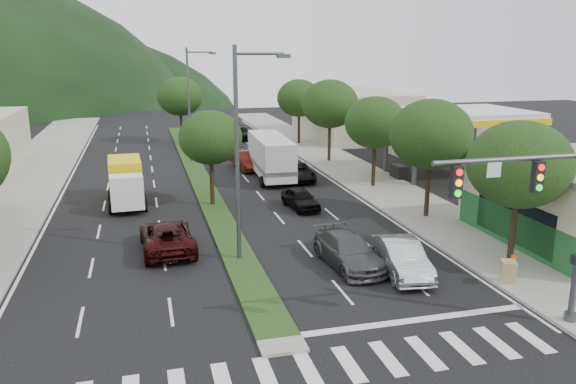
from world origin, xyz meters
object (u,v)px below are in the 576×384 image
object	(u,v)px
car_queue_c	(246,161)
car_queue_d	(298,172)
motorhome	(271,156)
tree_med_near	(210,138)
car_queue_b	(348,251)
box_truck	(126,184)
streetlight_mid	(191,99)
car_queue_f	(241,133)
car_queue_e	(234,149)
a_frame_sign	(508,270)
tree_r_a	(519,165)
streetlight_near	(241,144)
tree_r_e	(299,98)
sedan_silver	(401,257)
tree_r_d	(330,104)
suv_maroon	(167,236)
tree_r_c	(375,123)
tree_med_far	(180,96)
car_queue_a	(300,199)
traffic_signal	(548,205)
tree_r_b	(431,134)

from	to	relation	value
car_queue_c	car_queue_d	size ratio (longest dim) A/B	0.96
car_queue_c	motorhome	xyz separation A→B (m)	(1.28, -3.61, 0.97)
tree_med_near	car_queue_b	world-z (taller)	tree_med_near
car_queue_c	box_truck	distance (m)	13.04
streetlight_mid	car_queue_f	bearing A→B (deg)	62.18
car_queue_e	a_frame_sign	xyz separation A→B (m)	(6.37, -32.70, 0.01)
tree_r_a	streetlight_mid	xyz separation A→B (m)	(-11.79, 29.00, 0.76)
car_queue_c	car_queue_e	xyz separation A→B (m)	(-0.10, 6.08, -0.02)
car_queue_c	a_frame_sign	bearing A→B (deg)	-82.20
tree_r_a	car_queue_c	size ratio (longest dim) A/B	1.46
streetlight_near	car_queue_e	size ratio (longest dim) A/B	2.32
car_queue_d	a_frame_sign	size ratio (longest dim) A/B	3.55
tree_r_e	streetlight_mid	xyz separation A→B (m)	(-11.79, -7.00, 0.69)
streetlight_mid	car_queue_c	distance (m)	7.62
sedan_silver	motorhome	world-z (taller)	motorhome
tree_r_a	tree_r_e	world-z (taller)	tree_r_e
tree_r_d	suv_maroon	bearing A→B (deg)	-127.61
streetlight_mid	car_queue_f	xyz separation A→B (m)	(6.43, 12.18, -4.89)
tree_r_c	streetlight_mid	bearing A→B (deg)	132.22
tree_med_near	tree_med_far	size ratio (longest dim) A/B	0.87
sedan_silver	car_queue_a	distance (m)	11.57
sedan_silver	tree_r_a	bearing A→B (deg)	2.20
traffic_signal	car_queue_d	world-z (taller)	traffic_signal
box_truck	suv_maroon	bearing A→B (deg)	99.64
car_queue_a	motorhome	xyz separation A→B (m)	(0.19, 9.13, 1.08)
tree_r_b	car_queue_f	xyz separation A→B (m)	(-5.37, 33.18, -4.34)
streetlight_mid	car_queue_f	world-z (taller)	streetlight_mid
tree_r_c	streetlight_near	distance (m)	16.85
sedan_silver	motorhome	bearing A→B (deg)	100.73
sedan_silver	suv_maroon	bearing A→B (deg)	157.50
car_queue_e	box_truck	size ratio (longest dim) A/B	0.73
tree_r_d	box_truck	distance (m)	20.45
tree_med_near	car_queue_b	xyz separation A→B (m)	(4.77, -12.03, -3.70)
tree_med_near	car_queue_c	size ratio (longest dim) A/B	1.32
streetlight_mid	car_queue_a	distance (m)	18.47
suv_maroon	a_frame_sign	distance (m)	15.98
traffic_signal	car_queue_d	distance (m)	25.61
streetlight_near	a_frame_sign	distance (m)	12.83
tree_r_a	suv_maroon	world-z (taller)	tree_r_a
tree_med_far	car_queue_e	bearing A→B (deg)	-65.90
suv_maroon	motorhome	xyz separation A→B (m)	(8.76, 14.89, 0.98)
box_truck	tree_med_near	bearing A→B (deg)	158.22
tree_med_far	a_frame_sign	size ratio (longest dim) A/B	5.18
car_queue_b	a_frame_sign	size ratio (longest dim) A/B	3.75
tree_r_d	car_queue_c	size ratio (longest dim) A/B	1.57
tree_r_a	tree_r_d	bearing A→B (deg)	90.00
streetlight_near	car_queue_e	distance (m)	27.49
tree_r_d	car_queue_f	world-z (taller)	tree_r_d
tree_r_e	streetlight_near	size ratio (longest dim) A/B	0.67
motorhome	streetlight_near	bearing A→B (deg)	-104.80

